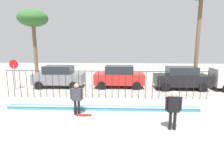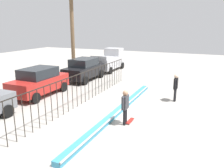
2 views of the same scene
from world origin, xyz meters
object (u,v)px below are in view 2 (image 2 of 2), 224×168
(parked_car_black, at_px, (84,69))
(pickup_truck, at_px, (109,60))
(skateboarder, at_px, (125,104))
(camera_operator, at_px, (176,85))
(parked_car_red, at_px, (39,81))
(skateboard, at_px, (130,121))

(parked_car_black, xyz_separation_m, pickup_truck, (5.10, -0.11, 0.06))
(skateboarder, height_order, camera_operator, camera_operator)
(camera_operator, distance_m, parked_car_black, 8.70)
(pickup_truck, bearing_deg, parked_car_black, -179.92)
(parked_car_red, height_order, parked_car_black, same)
(skateboard, bearing_deg, pickup_truck, 50.51)
(camera_operator, xyz_separation_m, parked_car_red, (-2.44, 8.72, -0.08))
(camera_operator, bearing_deg, parked_car_red, -29.99)
(skateboard, relative_size, pickup_truck, 0.17)
(parked_car_black, relative_size, pickup_truck, 0.91)
(parked_car_red, height_order, pickup_truck, pickup_truck)
(skateboarder, relative_size, pickup_truck, 0.37)
(skateboarder, relative_size, parked_car_black, 0.40)
(skateboard, relative_size, camera_operator, 0.46)
(skateboard, height_order, parked_car_red, parked_car_red)
(parked_car_red, xyz_separation_m, parked_car_black, (5.19, -0.47, 0.00))
(parked_car_red, relative_size, parked_car_black, 1.00)
(skateboard, distance_m, parked_car_black, 9.74)
(parked_car_red, bearing_deg, pickup_truck, -5.21)
(parked_car_black, bearing_deg, skateboarder, -137.05)
(skateboard, height_order, pickup_truck, pickup_truck)
(skateboard, bearing_deg, camera_operator, 2.03)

